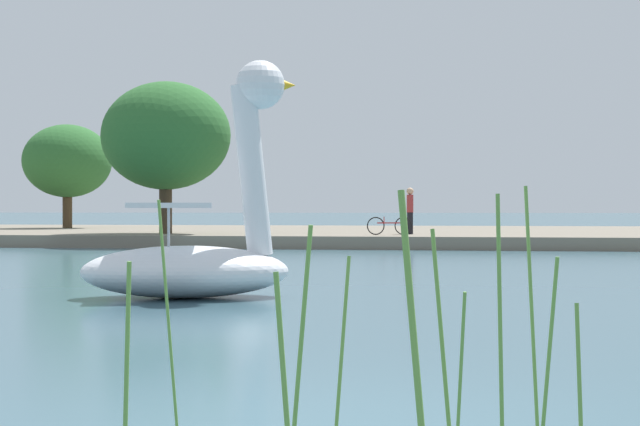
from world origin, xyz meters
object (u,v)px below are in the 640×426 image
(bicycle_parked, at_px, (390,226))
(person_on_path, at_px, (410,209))
(tree_broadleaf_right, at_px, (67,161))
(tree_sapling_by_fence, at_px, (166,136))
(swan_boat, at_px, (197,245))

(bicycle_parked, bearing_deg, person_on_path, 55.25)
(person_on_path, xyz_separation_m, bicycle_parked, (-0.66, -0.95, -0.60))
(tree_broadleaf_right, bearing_deg, bicycle_parked, -31.69)
(tree_sapling_by_fence, relative_size, person_on_path, 4.08)
(person_on_path, relative_size, bicycle_parked, 1.07)
(tree_broadleaf_right, height_order, person_on_path, tree_broadleaf_right)
(tree_sapling_by_fence, bearing_deg, tree_broadleaf_right, 129.02)
(person_on_path, bearing_deg, bicycle_parked, -124.75)
(swan_boat, xyz_separation_m, tree_sapling_by_fence, (-7.49, 22.53, 3.26))
(tree_sapling_by_fence, relative_size, tree_broadleaf_right, 1.24)
(person_on_path, height_order, bicycle_parked, person_on_path)
(swan_boat, bearing_deg, person_on_path, 85.95)
(tree_broadleaf_right, xyz_separation_m, bicycle_parked, (16.25, -10.03, -2.84))
(tree_broadleaf_right, distance_m, bicycle_parked, 19.31)
(tree_broadleaf_right, height_order, bicycle_parked, tree_broadleaf_right)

